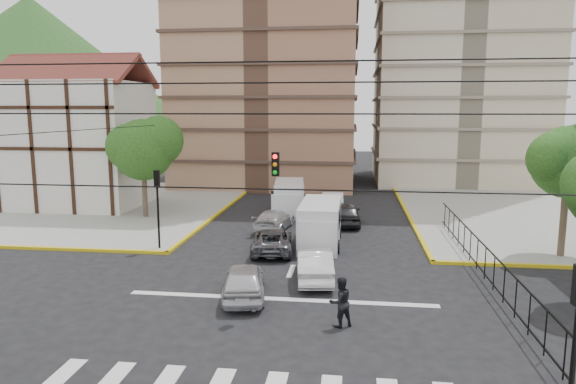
% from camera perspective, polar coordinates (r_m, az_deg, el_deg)
% --- Properties ---
extents(ground, '(160.00, 160.00, 0.00)m').
position_cam_1_polar(ground, '(20.81, -1.32, -12.98)').
color(ground, black).
rests_on(ground, ground).
extents(sidewalk_nw, '(26.00, 26.00, 0.15)m').
position_cam_1_polar(sidewalk_nw, '(45.93, -22.85, -1.32)').
color(sidewalk_nw, gray).
rests_on(sidewalk_nw, ground).
extents(stop_line, '(13.00, 0.40, 0.01)m').
position_cam_1_polar(stop_line, '(21.91, -0.85, -11.80)').
color(stop_line, silver).
rests_on(stop_line, ground).
extents(tudor_building, '(10.80, 8.05, 12.23)m').
position_cam_1_polar(tudor_building, '(44.84, -22.14, 5.16)').
color(tudor_building, silver).
rests_on(tudor_building, ground).
extents(distant_hill, '(70.00, 70.00, 28.00)m').
position_cam_1_polar(distant_hill, '(106.39, -26.39, 11.52)').
color(distant_hill, '#254918').
rests_on(distant_hill, ground).
extents(park_fence, '(0.10, 22.50, 1.66)m').
position_cam_1_polar(park_fence, '(25.58, 20.94, -9.32)').
color(park_fence, black).
rests_on(park_fence, ground).
extents(tree_park_c, '(4.65, 3.80, 7.25)m').
position_cam_1_polar(tree_park_c, '(30.35, 28.87, 3.28)').
color(tree_park_c, '#473828').
rests_on(tree_park_c, ground).
extents(tree_tudor, '(5.39, 4.40, 7.43)m').
position_cam_1_polar(tree_tudor, '(38.15, -15.70, 4.86)').
color(tree_tudor, '#473828').
rests_on(tree_tudor, ground).
extents(traffic_light_nw, '(0.28, 0.22, 4.40)m').
position_cam_1_polar(traffic_light_nw, '(29.29, -14.31, -0.43)').
color(traffic_light_nw, black).
rests_on(traffic_light_nw, ground).
extents(traffic_light_hanging, '(18.00, 9.12, 0.92)m').
position_cam_1_polar(traffic_light_hanging, '(17.38, -2.38, 2.75)').
color(traffic_light_hanging, black).
rests_on(traffic_light_hanging, ground).
extents(van_right_lane, '(2.35, 5.65, 2.54)m').
position_cam_1_polar(van_right_lane, '(29.73, 3.58, -3.71)').
color(van_right_lane, silver).
rests_on(van_right_lane, ground).
extents(van_left_lane, '(2.71, 5.65, 2.45)m').
position_cam_1_polar(van_left_lane, '(38.68, 0.09, -0.76)').
color(van_left_lane, silver).
rests_on(van_left_lane, ground).
extents(car_silver_front_left, '(2.48, 4.60, 1.49)m').
position_cam_1_polar(car_silver_front_left, '(21.97, -4.90, -9.73)').
color(car_silver_front_left, silver).
rests_on(car_silver_front_left, ground).
extents(car_white_front_right, '(2.11, 4.66, 1.48)m').
position_cam_1_polar(car_white_front_right, '(24.07, 2.93, -8.02)').
color(car_white_front_right, white).
rests_on(car_white_front_right, ground).
extents(car_grey_mid_left, '(2.72, 4.93, 1.31)m').
position_cam_1_polar(car_grey_mid_left, '(28.65, -1.78, -5.39)').
color(car_grey_mid_left, '#53545A').
rests_on(car_grey_mid_left, ground).
extents(car_silver_rear_left, '(2.44, 4.82, 1.34)m').
position_cam_1_polar(car_silver_rear_left, '(33.79, -1.58, -3.11)').
color(car_silver_rear_left, silver).
rests_on(car_silver_rear_left, ground).
extents(car_darkgrey_mid_right, '(2.04, 4.58, 1.53)m').
position_cam_1_polar(car_darkgrey_mid_right, '(35.47, 6.56, -2.43)').
color(car_darkgrey_mid_right, '#27272A').
rests_on(car_darkgrey_mid_right, ground).
extents(car_white_rear_right, '(1.80, 4.66, 1.51)m').
position_cam_1_polar(car_white_rear_right, '(40.45, 4.99, -0.98)').
color(car_white_rear_right, silver).
rests_on(car_white_rear_right, ground).
extents(pedestrian_crosswalk, '(1.14, 1.06, 1.86)m').
position_cam_1_polar(pedestrian_crosswalk, '(19.14, 5.83, -12.06)').
color(pedestrian_crosswalk, black).
rests_on(pedestrian_crosswalk, ground).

